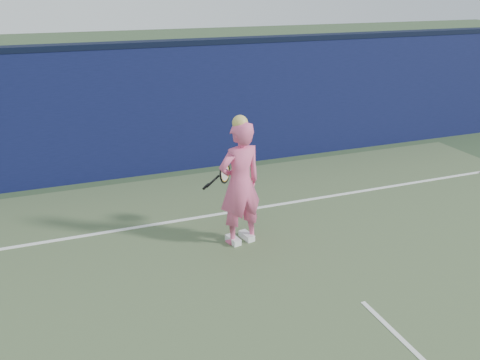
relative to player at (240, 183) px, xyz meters
name	(u,v)px	position (x,y,z in m)	size (l,w,h in m)	color
ground	(417,355)	(0.83, -3.01, -0.94)	(80.00, 80.00, 0.00)	#33472C
backstop_wall	(217,106)	(0.83, 3.49, 0.31)	(24.00, 0.40, 2.50)	#0C1238
wall_cap	(216,41)	(0.83, 3.49, 1.61)	(24.00, 0.42, 0.10)	black
player	(240,183)	(0.00, 0.00, 0.00)	(0.75, 0.57, 1.94)	#E85A8B
racket	(223,174)	(-0.08, 0.48, -0.01)	(0.56, 0.37, 0.34)	black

